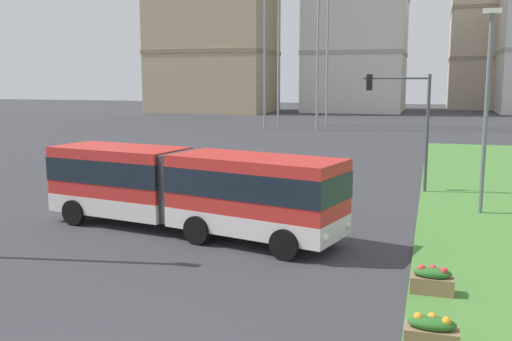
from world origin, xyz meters
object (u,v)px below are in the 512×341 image
articulated_bus (188,188)px  streetlight_median (487,103)px  flower_planter_2 (432,280)px  flower_planter_1 (432,332)px  car_maroon_sedan (162,178)px  traffic_light_far_right (406,112)px

articulated_bus → streetlight_median: bearing=30.2°
flower_planter_2 → flower_planter_1: bearing=-90.0°
articulated_bus → car_maroon_sedan: bearing=123.2°
flower_planter_1 → flower_planter_2: (0.00, 3.29, 0.00)m
flower_planter_2 → traffic_light_far_right: size_ratio=0.19×
articulated_bus → car_maroon_sedan: articulated_bus is taller
flower_planter_2 → car_maroon_sedan: bearing=140.7°
flower_planter_1 → flower_planter_2: bearing=90.0°
car_maroon_sedan → traffic_light_far_right: size_ratio=0.77×
traffic_light_far_right → streetlight_median: streetlight_median is taller
car_maroon_sedan → streetlight_median: streetlight_median is taller
car_maroon_sedan → streetlight_median: size_ratio=0.54×
car_maroon_sedan → flower_planter_2: 16.70m
traffic_light_far_right → flower_planter_2: bearing=-84.3°
car_maroon_sedan → flower_planter_2: size_ratio=4.11×
flower_planter_2 → traffic_light_far_right: traffic_light_far_right is taller
flower_planter_1 → traffic_light_far_right: size_ratio=0.19×
articulated_bus → car_maroon_sedan: (-4.27, 6.52, -0.90)m
articulated_bus → flower_planter_1: articulated_bus is taller
articulated_bus → traffic_light_far_right: bearing=55.0°
flower_planter_1 → streetlight_median: (1.90, 13.49, 4.21)m
car_maroon_sedan → flower_planter_1: car_maroon_sedan is taller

